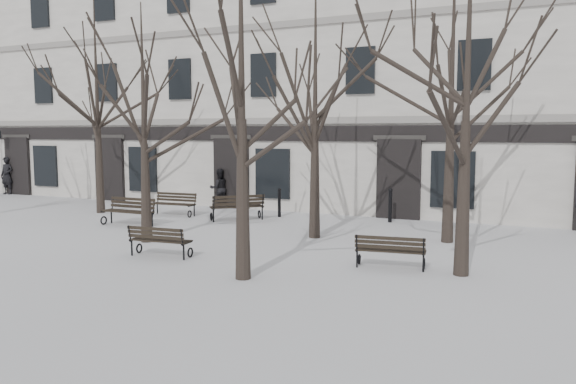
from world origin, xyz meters
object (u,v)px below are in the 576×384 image
Objects in this scene: bench_3 at (174,203)px; tree_2 at (241,38)px; tree_3 at (469,42)px; tree_1 at (143,94)px; bench_1 at (159,240)px; bench_2 at (390,250)px; bench_0 at (129,210)px; bench_4 at (237,206)px.

tree_2 is at bearing -49.31° from bench_3.
bench_3 is at bearing 156.94° from tree_3.
tree_1 is 4.10× the size of bench_1.
bench_2 is 0.94× the size of bench_3.
tree_1 is at bearing -39.95° from bench_0.
bench_3 is 0.98× the size of bench_4.
tree_1 reaches higher than bench_3.
bench_0 is 3.74m from bench_4.
bench_0 is 2.52m from bench_3.
bench_2 is at bearing -1.96° from tree_1.
bench_2 is (2.65, 2.20, -4.64)m from tree_2.
bench_2 is 8.29m from bench_4.
bench_1 is 5.75m from bench_2.
bench_4 reaches higher than bench_3.
tree_3 is at bearing -26.99° from bench_3.
tree_2 is 4.80m from tree_3.
bench_0 reaches higher than bench_3.
bench_3 is (-9.58, 4.81, 0.04)m from bench_2.
bench_3 is at bearing -61.54° from bench_1.
tree_2 reaches higher than bench_3.
bench_3 is (-2.38, 4.57, -3.73)m from tree_1.
bench_0 is at bearing -94.15° from bench_3.
bench_4 is (0.41, 4.52, -3.69)m from tree_1.
bench_0 is 5.30m from bench_1.
tree_2 is 4.32× the size of bench_0.
bench_3 is (-3.96, 6.04, 0.03)m from bench_1.
tree_1 is at bearing -9.88° from bench_2.
tree_3 reaches higher than bench_3.
bench_0 is at bearing -21.36° from bench_2.
bench_2 is 0.92× the size of bench_4.
bench_2 is at bearing -12.87° from bench_0.
bench_1 is 7.22m from bench_3.
bench_4 is (-1.17, 5.99, 0.08)m from bench_1.
tree_2 is 10.88m from bench_3.
bench_1 is at bearing 4.38° from bench_2.
tree_1 is 0.84× the size of tree_3.
tree_1 is 6.36m from bench_3.
tree_3 is (8.77, -0.18, 0.83)m from tree_1.
bench_4 is at bearing -83.76° from bench_1.
bench_1 is 0.93× the size of bench_3.
tree_3 reaches higher than bench_4.
tree_2 is 5.59m from bench_1.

